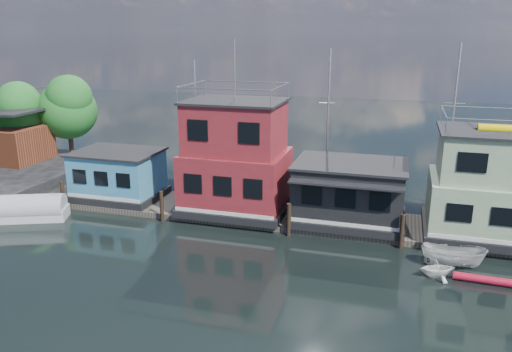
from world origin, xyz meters
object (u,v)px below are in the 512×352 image
(houseboat_blue, at_px, (118,175))
(red_kayak, at_px, (483,279))
(houseboat_green, at_px, (499,187))
(houseboat_red, at_px, (236,159))
(dinghy_white, at_px, (437,268))
(tarp_runabout, at_px, (31,210))
(motorboat, at_px, (453,256))
(houseboat_dark, at_px, (349,192))

(houseboat_blue, xyz_separation_m, red_kayak, (25.23, -6.14, -1.99))
(houseboat_green, bearing_deg, houseboat_red, -180.00)
(dinghy_white, distance_m, tarp_runabout, 26.95)
(houseboat_blue, relative_size, motorboat, 1.84)
(tarp_runabout, bearing_deg, houseboat_dark, -9.17)
(houseboat_green, distance_m, motorboat, 6.07)
(houseboat_blue, height_order, red_kayak, houseboat_blue)
(houseboat_dark, bearing_deg, houseboat_green, 0.12)
(houseboat_green, distance_m, dinghy_white, 7.67)
(dinghy_white, bearing_deg, motorboat, -52.46)
(dinghy_white, height_order, red_kayak, dinghy_white)
(motorboat, xyz_separation_m, tarp_runabout, (-27.83, -0.43, 0.05))
(red_kayak, relative_size, tarp_runabout, 0.58)
(dinghy_white, xyz_separation_m, red_kayak, (2.31, -0.06, -0.30))
(dinghy_white, bearing_deg, houseboat_blue, 54.39)
(dinghy_white, relative_size, tarp_runabout, 0.39)
(houseboat_green, bearing_deg, red_kayak, -101.66)
(houseboat_red, height_order, motorboat, houseboat_red)
(houseboat_red, distance_m, houseboat_green, 17.01)
(red_kayak, bearing_deg, houseboat_red, 161.41)
(houseboat_dark, relative_size, red_kayak, 2.48)
(houseboat_dark, distance_m, red_kayak, 10.11)
(motorboat, bearing_deg, houseboat_green, -27.00)
(houseboat_green, distance_m, red_kayak, 7.10)
(houseboat_dark, height_order, red_kayak, houseboat_dark)
(dinghy_white, distance_m, red_kayak, 2.33)
(dinghy_white, xyz_separation_m, tarp_runabout, (-26.93, 1.03, 0.20))
(houseboat_red, xyz_separation_m, houseboat_green, (17.00, 0.00, -0.55))
(red_kayak, bearing_deg, dinghy_white, -178.83)
(motorboat, bearing_deg, red_kayak, -134.20)
(houseboat_green, relative_size, tarp_runabout, 1.64)
(houseboat_blue, distance_m, red_kayak, 26.05)
(dinghy_white, relative_size, motorboat, 0.57)
(motorboat, bearing_deg, tarp_runabout, 93.93)
(houseboat_green, xyz_separation_m, motorboat, (-2.67, -4.62, -2.88))
(houseboat_red, xyz_separation_m, red_kayak, (15.73, -6.14, -3.88))
(houseboat_blue, distance_m, tarp_runabout, 6.61)
(houseboat_dark, xyz_separation_m, dinghy_white, (5.43, -6.06, -1.89))
(houseboat_green, relative_size, red_kayak, 2.82)
(red_kayak, distance_m, tarp_runabout, 29.26)
(red_kayak, distance_m, motorboat, 2.12)
(houseboat_blue, bearing_deg, houseboat_green, 0.00)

